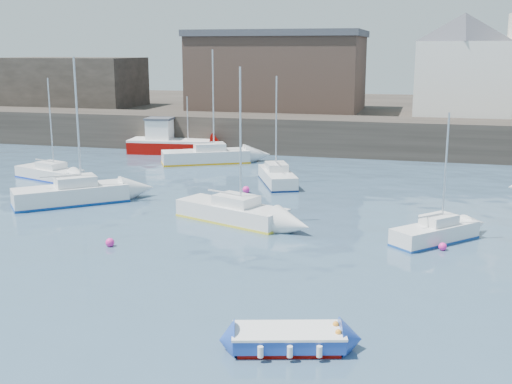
% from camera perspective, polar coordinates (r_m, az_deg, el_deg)
% --- Properties ---
extents(water, '(220.00, 220.00, 0.00)m').
position_cam_1_polar(water, '(22.28, -8.09, -10.29)').
color(water, '#2D4760').
rests_on(water, ground).
extents(quay_wall, '(90.00, 5.00, 3.00)m').
position_cam_1_polar(quay_wall, '(54.93, 6.20, 5.04)').
color(quay_wall, '#28231E').
rests_on(quay_wall, ground).
extents(land_strip, '(90.00, 32.00, 2.80)m').
position_cam_1_polar(land_strip, '(72.67, 8.40, 6.72)').
color(land_strip, '#28231E').
rests_on(land_strip, ground).
extents(bldg_east_d, '(11.14, 11.14, 8.95)m').
position_cam_1_polar(bldg_east_d, '(60.43, 17.87, 10.78)').
color(bldg_east_d, white).
rests_on(bldg_east_d, land_strip).
extents(warehouse, '(16.40, 10.40, 7.60)m').
position_cam_1_polar(warehouse, '(63.49, 1.99, 10.74)').
color(warehouse, '#3D2D26').
rests_on(warehouse, land_strip).
extents(bldg_west, '(14.00, 8.00, 5.00)m').
position_cam_1_polar(bldg_west, '(70.88, -16.06, 9.39)').
color(bldg_west, '#353028').
rests_on(bldg_west, land_strip).
extents(blue_dinghy, '(3.54, 2.24, 0.63)m').
position_cam_1_polar(blue_dinghy, '(19.24, 2.88, -12.87)').
color(blue_dinghy, '#840602').
rests_on(blue_dinghy, ground).
extents(fishing_boat, '(7.52, 3.54, 4.80)m').
position_cam_1_polar(fishing_boat, '(55.05, -7.68, 4.42)').
color(fishing_boat, '#840602').
rests_on(fishing_boat, ground).
extents(sailboat_a, '(6.09, 5.70, 8.23)m').
position_cam_1_polar(sailboat_a, '(37.95, -16.09, -0.16)').
color(sailboat_a, white).
rests_on(sailboat_a, ground).
extents(sailboat_b, '(6.35, 4.08, 7.80)m').
position_cam_1_polar(sailboat_b, '(32.79, -2.13, -1.76)').
color(sailboat_b, white).
rests_on(sailboat_b, ground).
extents(sailboat_c, '(4.08, 4.27, 5.89)m').
position_cam_1_polar(sailboat_c, '(30.43, 15.65, -3.47)').
color(sailboat_c, white).
rests_on(sailboat_c, ground).
extents(sailboat_e, '(5.55, 3.36, 6.80)m').
position_cam_1_polar(sailboat_e, '(45.60, -17.88, 1.62)').
color(sailboat_e, white).
rests_on(sailboat_e, ground).
extents(sailboat_f, '(3.70, 5.59, 6.96)m').
position_cam_1_polar(sailboat_f, '(41.94, 1.90, 1.38)').
color(sailboat_f, white).
rests_on(sailboat_f, ground).
extents(sailboat_h, '(6.92, 5.04, 8.62)m').
position_cam_1_polar(sailboat_h, '(49.83, -4.46, 3.22)').
color(sailboat_h, white).
rests_on(sailboat_h, ground).
extents(buoy_near, '(0.40, 0.40, 0.40)m').
position_cam_1_polar(buoy_near, '(29.51, -12.84, -4.73)').
color(buoy_near, '#FB269B').
rests_on(buoy_near, ground).
extents(buoy_mid, '(0.36, 0.36, 0.36)m').
position_cam_1_polar(buoy_mid, '(29.41, 16.24, -4.98)').
color(buoy_mid, '#FB269B').
rests_on(buoy_mid, ground).
extents(buoy_far, '(0.45, 0.45, 0.45)m').
position_cam_1_polar(buoy_far, '(39.36, -0.89, -0.08)').
color(buoy_far, '#FB269B').
rests_on(buoy_far, ground).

